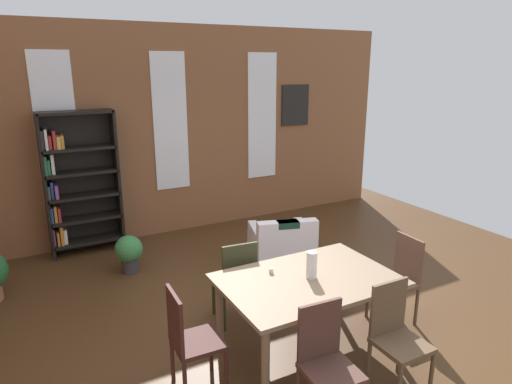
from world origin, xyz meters
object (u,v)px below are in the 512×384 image
dining_chair_head_right (399,276)px  dining_table (308,287)px  vase_on_table (312,265)px  armchair_white (282,247)px  dining_chair_near_right (396,334)px  potted_plant_by_shelf (129,251)px  bookshelf_tall (77,183)px  dining_chair_head_left (189,338)px  dining_chair_far_left (236,279)px  dining_chair_near_left (326,360)px

dining_chair_head_right → dining_table: bearing=179.9°
vase_on_table → armchair_white: bearing=66.4°
dining_chair_near_right → potted_plant_by_shelf: bearing=113.6°
armchair_white → vase_on_table: bearing=-113.6°
dining_chair_head_right → armchair_white: bearing=102.3°
vase_on_table → bookshelf_tall: 3.92m
dining_table → armchair_white: 1.98m
dining_table → dining_chair_head_left: size_ratio=1.71×
dining_table → dining_chair_near_right: bearing=-64.7°
vase_on_table → dining_chair_near_right: vase_on_table is taller
dining_chair_far_left → dining_chair_near_right: bearing=-64.5°
dining_chair_head_left → dining_table: bearing=-0.1°
potted_plant_by_shelf → vase_on_table: bearing=-66.3°
vase_on_table → dining_chair_head_left: size_ratio=0.27×
armchair_white → potted_plant_by_shelf: size_ratio=1.95×
dining_chair_head_left → dining_chair_near_left: 1.13m
bookshelf_tall → dining_chair_near_right: bearing=-66.5°
dining_table → potted_plant_by_shelf: size_ratio=3.18×
dining_chair_head_left → dining_chair_head_right: bearing=-0.1°
dining_chair_near_right → potted_plant_by_shelf: 3.66m
dining_table → armchair_white: size_ratio=1.63×
dining_chair_far_left → dining_chair_head_left: (-0.81, -0.77, 0.00)m
dining_chair_near_right → bookshelf_tall: 4.79m
dining_chair_near_left → potted_plant_by_shelf: bearing=102.3°
vase_on_table → bookshelf_tall: bookshelf_tall is taller
bookshelf_tall → armchair_white: size_ratio=2.09×
dining_chair_far_left → armchair_white: dining_chair_far_left is taller
dining_table → bookshelf_tall: size_ratio=0.78×
dining_table → dining_chair_near_right: size_ratio=1.71×
dining_chair_far_left → dining_chair_near_right: 1.72m
dining_chair_near_left → dining_chair_head_right: bearing=26.5°
armchair_white → dining_table: bearing=-114.5°
dining_chair_head_left → bookshelf_tall: bearing=95.5°
dining_chair_far_left → bookshelf_tall: bookshelf_tall is taller
dining_chair_near_right → armchair_white: 2.58m
dining_chair_far_left → dining_chair_head_left: 1.12m
vase_on_table → dining_chair_near_left: (-0.39, -0.78, -0.39)m
dining_chair_near_left → potted_plant_by_shelf: (-0.73, 3.35, -0.22)m
dining_chair_head_left → dining_chair_near_left: size_ratio=1.00×
vase_on_table → bookshelf_tall: size_ratio=0.12×
dining_chair_head_left → dining_chair_near_left: (0.83, -0.78, 0.00)m
dining_chair_near_left → armchair_white: dining_chair_near_left is taller
dining_chair_head_left → dining_chair_near_left: bearing=-43.3°
dining_chair_near_right → dining_chair_head_right: size_ratio=1.00×
vase_on_table → dining_chair_head_left: (-1.22, 0.00, -0.39)m
armchair_white → dining_chair_near_left: bearing=-114.6°
dining_table → bookshelf_tall: (-1.53, 3.59, 0.37)m
dining_chair_far_left → bookshelf_tall: 3.10m
dining_chair_head_right → potted_plant_by_shelf: 3.45m
dining_table → dining_chair_head_right: (1.19, -0.00, -0.18)m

